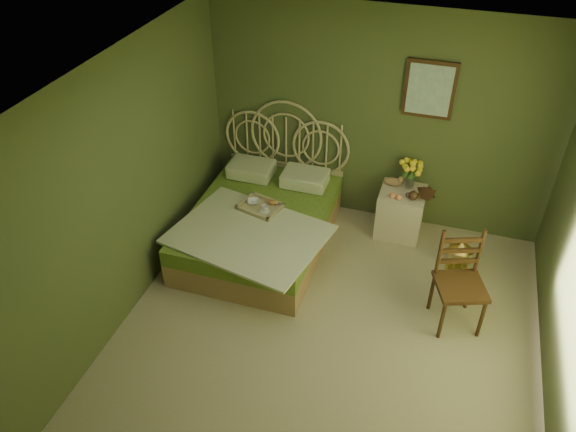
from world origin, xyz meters
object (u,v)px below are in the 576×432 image
(nightstand, at_px, (402,206))
(birdcage, at_px, (460,256))
(bed, at_px, (261,221))
(chair, at_px, (463,275))

(nightstand, bearing_deg, birdcage, -34.28)
(nightstand, height_order, birdcage, nightstand)
(nightstand, xyz_separation_m, birdcage, (0.73, -0.50, -0.17))
(bed, height_order, nightstand, bed)
(nightstand, distance_m, chair, 1.47)
(nightstand, height_order, chair, chair)
(bed, distance_m, nightstand, 1.68)
(bed, xyz_separation_m, chair, (2.26, -0.53, 0.26))
(bed, relative_size, birdcage, 5.79)
(birdcage, bearing_deg, nightstand, 145.72)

